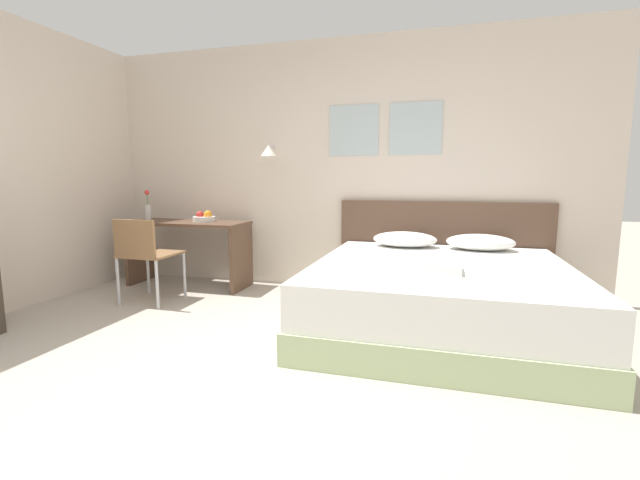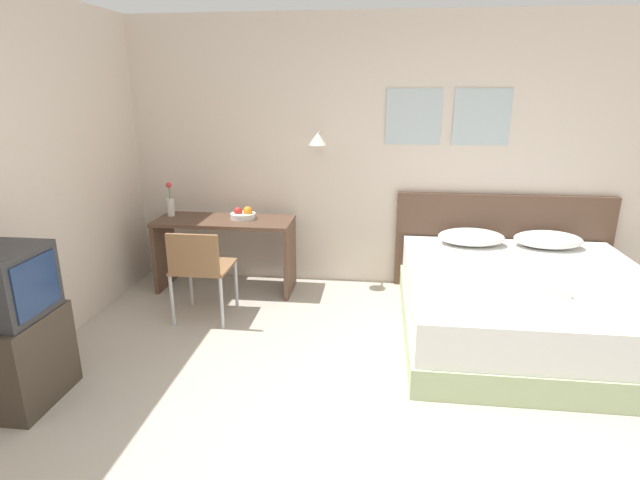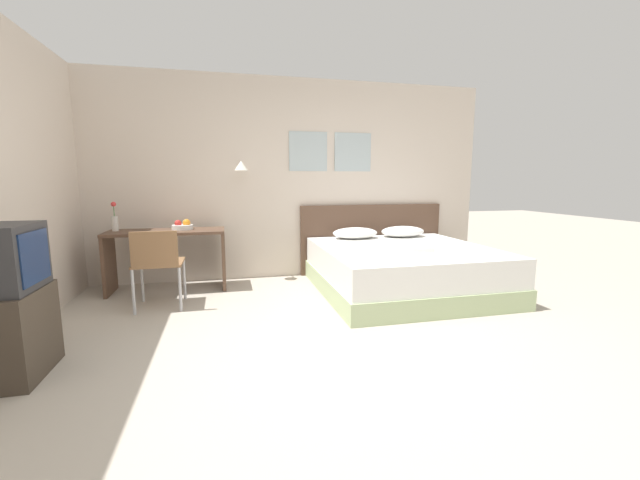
{
  "view_description": "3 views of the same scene",
  "coord_description": "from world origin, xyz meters",
  "px_view_note": "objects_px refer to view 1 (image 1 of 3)",
  "views": [
    {
      "loc": [
        1.28,
        -1.96,
        1.2
      ],
      "look_at": [
        0.27,
        1.56,
        0.67
      ],
      "focal_mm": 24.0,
      "sensor_mm": 36.0,
      "label": 1
    },
    {
      "loc": [
        0.05,
        -2.41,
        1.96
      ],
      "look_at": [
        -0.45,
        1.74,
        0.69
      ],
      "focal_mm": 28.0,
      "sensor_mm": 36.0,
      "label": 2
    },
    {
      "loc": [
        -0.76,
        -2.73,
        1.32
      ],
      "look_at": [
        0.23,
        1.39,
        0.67
      ],
      "focal_mm": 22.0,
      "sensor_mm": 36.0,
      "label": 3
    }
  ],
  "objects_px": {
    "folded_towel_near_foot": "(442,267)",
    "desk": "(188,240)",
    "bed": "(439,297)",
    "headboard": "(441,249)",
    "fruit_bowl": "(204,218)",
    "pillow_left": "(405,239)",
    "pillow_right": "(480,242)",
    "desk_chair": "(144,252)",
    "flower_vase": "(148,209)"
  },
  "relations": [
    {
      "from": "folded_towel_near_foot",
      "to": "desk",
      "type": "relative_size",
      "value": 0.24
    },
    {
      "from": "pillow_right",
      "to": "desk",
      "type": "bearing_deg",
      "value": -178.82
    },
    {
      "from": "bed",
      "to": "desk_chair",
      "type": "height_order",
      "value": "desk_chair"
    },
    {
      "from": "bed",
      "to": "headboard",
      "type": "height_order",
      "value": "headboard"
    },
    {
      "from": "pillow_left",
      "to": "pillow_right",
      "type": "distance_m",
      "value": 0.7
    },
    {
      "from": "bed",
      "to": "pillow_left",
      "type": "distance_m",
      "value": 0.91
    },
    {
      "from": "pillow_right",
      "to": "fruit_bowl",
      "type": "bearing_deg",
      "value": -179.71
    },
    {
      "from": "desk_chair",
      "to": "flower_vase",
      "type": "xyz_separation_m",
      "value": [
        -0.57,
        0.81,
        0.34
      ]
    },
    {
      "from": "desk_chair",
      "to": "fruit_bowl",
      "type": "height_order",
      "value": "fruit_bowl"
    },
    {
      "from": "pillow_left",
      "to": "bed",
      "type": "bearing_deg",
      "value": -65.68
    },
    {
      "from": "bed",
      "to": "fruit_bowl",
      "type": "xyz_separation_m",
      "value": [
        -2.55,
        0.75,
        0.5
      ]
    },
    {
      "from": "pillow_left",
      "to": "folded_towel_near_foot",
      "type": "height_order",
      "value": "pillow_left"
    },
    {
      "from": "folded_towel_near_foot",
      "to": "desk",
      "type": "distance_m",
      "value": 2.93
    },
    {
      "from": "headboard",
      "to": "desk_chair",
      "type": "bearing_deg",
      "value": -158.39
    },
    {
      "from": "folded_towel_near_foot",
      "to": "pillow_right",
      "type": "bearing_deg",
      "value": 72.71
    },
    {
      "from": "folded_towel_near_foot",
      "to": "flower_vase",
      "type": "height_order",
      "value": "flower_vase"
    },
    {
      "from": "bed",
      "to": "desk",
      "type": "bearing_deg",
      "value": 165.51
    },
    {
      "from": "folded_towel_near_foot",
      "to": "fruit_bowl",
      "type": "relative_size",
      "value": 1.29
    },
    {
      "from": "fruit_bowl",
      "to": "flower_vase",
      "type": "bearing_deg",
      "value": 178.19
    },
    {
      "from": "fruit_bowl",
      "to": "flower_vase",
      "type": "height_order",
      "value": "flower_vase"
    },
    {
      "from": "headboard",
      "to": "desk",
      "type": "relative_size",
      "value": 1.56
    },
    {
      "from": "pillow_left",
      "to": "folded_towel_near_foot",
      "type": "xyz_separation_m",
      "value": [
        0.36,
        -1.07,
        -0.04
      ]
    },
    {
      "from": "flower_vase",
      "to": "bed",
      "type": "bearing_deg",
      "value": -13.27
    },
    {
      "from": "desk_chair",
      "to": "fruit_bowl",
      "type": "distance_m",
      "value": 0.85
    },
    {
      "from": "desk",
      "to": "flower_vase",
      "type": "xyz_separation_m",
      "value": [
        -0.57,
        0.07,
        0.33
      ]
    },
    {
      "from": "folded_towel_near_foot",
      "to": "bed",
      "type": "bearing_deg",
      "value": 92.51
    },
    {
      "from": "desk_chair",
      "to": "pillow_right",
      "type": "bearing_deg",
      "value": 14.66
    },
    {
      "from": "pillow_right",
      "to": "pillow_left",
      "type": "bearing_deg",
      "value": 180.0
    },
    {
      "from": "pillow_left",
      "to": "flower_vase",
      "type": "bearing_deg",
      "value": 179.83
    },
    {
      "from": "desk_chair",
      "to": "fruit_bowl",
      "type": "bearing_deg",
      "value": 77.11
    },
    {
      "from": "bed",
      "to": "headboard",
      "type": "xyz_separation_m",
      "value": [
        0.0,
        1.05,
        0.22
      ]
    },
    {
      "from": "desk",
      "to": "bed",
      "type": "bearing_deg",
      "value": -14.49
    },
    {
      "from": "folded_towel_near_foot",
      "to": "flower_vase",
      "type": "distance_m",
      "value": 3.5
    },
    {
      "from": "bed",
      "to": "pillow_left",
      "type": "height_order",
      "value": "pillow_left"
    },
    {
      "from": "desk",
      "to": "pillow_left",
      "type": "bearing_deg",
      "value": 1.52
    },
    {
      "from": "desk",
      "to": "fruit_bowl",
      "type": "height_order",
      "value": "fruit_bowl"
    },
    {
      "from": "folded_towel_near_foot",
      "to": "flower_vase",
      "type": "xyz_separation_m",
      "value": [
        -3.32,
        1.08,
        0.29
      ]
    },
    {
      "from": "bed",
      "to": "fruit_bowl",
      "type": "bearing_deg",
      "value": 163.51
    },
    {
      "from": "bed",
      "to": "desk",
      "type": "height_order",
      "value": "desk"
    },
    {
      "from": "headboard",
      "to": "pillow_right",
      "type": "distance_m",
      "value": 0.46
    },
    {
      "from": "headboard",
      "to": "folded_towel_near_foot",
      "type": "height_order",
      "value": "headboard"
    },
    {
      "from": "folded_towel_near_foot",
      "to": "desk",
      "type": "xyz_separation_m",
      "value": [
        -2.75,
        1.01,
        -0.05
      ]
    },
    {
      "from": "pillow_right",
      "to": "desk",
      "type": "height_order",
      "value": "desk"
    },
    {
      "from": "fruit_bowl",
      "to": "folded_towel_near_foot",
      "type": "bearing_deg",
      "value": -22.46
    },
    {
      "from": "fruit_bowl",
      "to": "bed",
      "type": "bearing_deg",
      "value": -16.49
    },
    {
      "from": "headboard",
      "to": "desk_chair",
      "type": "xyz_separation_m",
      "value": [
        -2.73,
        -1.08,
        0.02
      ]
    },
    {
      "from": "fruit_bowl",
      "to": "desk_chair",
      "type": "bearing_deg",
      "value": -102.89
    },
    {
      "from": "bed",
      "to": "headboard",
      "type": "relative_size",
      "value": 0.97
    },
    {
      "from": "pillow_left",
      "to": "folded_towel_near_foot",
      "type": "relative_size",
      "value": 1.93
    },
    {
      "from": "bed",
      "to": "desk_chair",
      "type": "xyz_separation_m",
      "value": [
        -2.73,
        -0.04,
        0.24
      ]
    }
  ]
}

